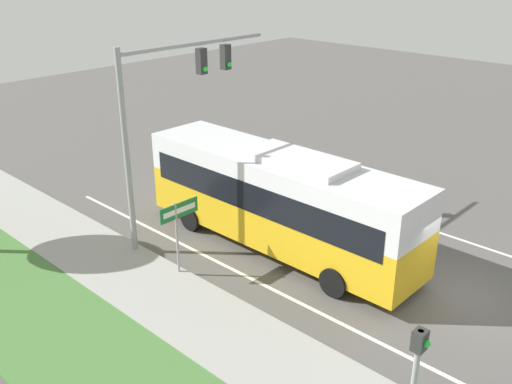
% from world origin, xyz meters
% --- Properties ---
extents(ground_plane, '(80.00, 80.00, 0.00)m').
position_xyz_m(ground_plane, '(0.00, 0.00, 0.00)').
color(ground_plane, '#565451').
extents(lane_divider_near, '(0.14, 30.00, 0.01)m').
position_xyz_m(lane_divider_near, '(-3.60, 0.00, 0.00)').
color(lane_divider_near, silver).
rests_on(lane_divider_near, ground_plane).
extents(lane_divider_far, '(0.14, 30.00, 0.01)m').
position_xyz_m(lane_divider_far, '(3.60, 0.00, 0.00)').
color(lane_divider_far, silver).
rests_on(lane_divider_far, ground_plane).
extents(bus, '(2.67, 10.65, 3.62)m').
position_xyz_m(bus, '(-1.38, 6.00, 1.98)').
color(bus, gold).
rests_on(bus, ground_plane).
extents(signal_gantry, '(6.51, 0.41, 7.06)m').
position_xyz_m(signal_gantry, '(-3.17, 9.45, 5.03)').
color(signal_gantry, '#939399').
rests_on(signal_gantry, ground_plane).
extents(pedestrian_signal, '(0.28, 0.34, 3.19)m').
position_xyz_m(pedestrian_signal, '(-6.51, -1.96, 2.16)').
color(pedestrian_signal, '#939399').
rests_on(pedestrian_signal, ground_plane).
extents(street_sign, '(1.50, 0.08, 2.56)m').
position_xyz_m(street_sign, '(-4.92, 7.12, 1.87)').
color(street_sign, '#939399').
rests_on(street_sign, ground_plane).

